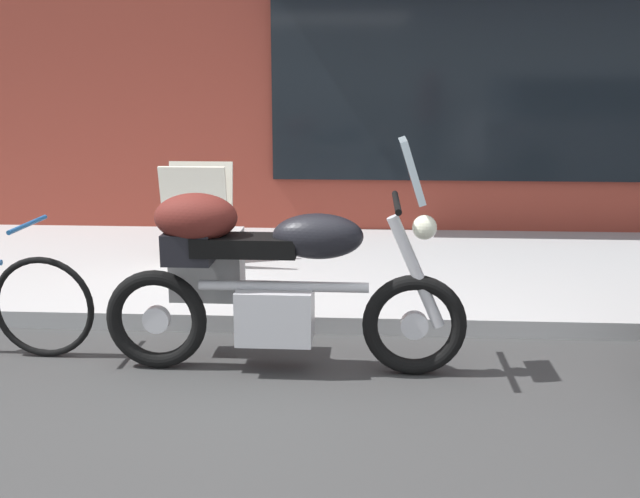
# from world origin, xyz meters

# --- Properties ---
(ground_plane) EXTENTS (80.00, 80.00, 0.00)m
(ground_plane) POSITION_xyz_m (0.00, 0.00, 0.00)
(ground_plane) COLOR #383838
(touring_motorcycle) EXTENTS (2.13, 0.68, 1.38)m
(touring_motorcycle) POSITION_xyz_m (0.06, 0.46, 0.59)
(touring_motorcycle) COLOR black
(touring_motorcycle) RESTS_ON ground_plane
(sandwich_board_sign) EXTENTS (0.55, 0.40, 0.86)m
(sandwich_board_sign) POSITION_xyz_m (-0.76, 2.42, 0.56)
(sandwich_board_sign) COLOR silver
(sandwich_board_sign) RESTS_ON sidewalk_curb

